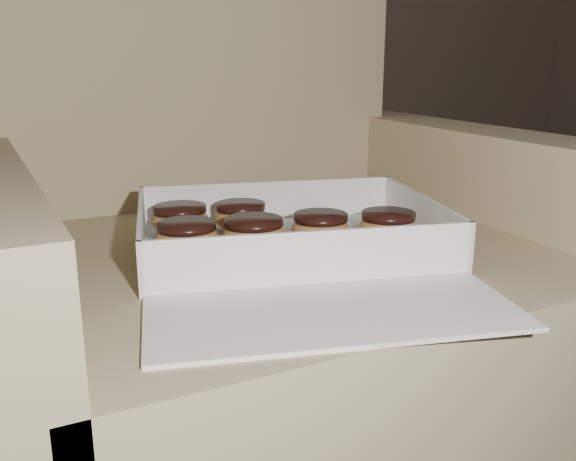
# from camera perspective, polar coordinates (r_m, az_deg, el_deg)

# --- Properties ---
(armchair) EXTENTS (0.90, 0.76, 0.94)m
(armchair) POSITION_cam_1_polar(r_m,az_deg,el_deg) (1.01, -2.15, -6.95)
(armchair) COLOR tan
(armchair) RESTS_ON floor
(bakery_box) EXTENTS (0.50, 0.55, 0.07)m
(bakery_box) POSITION_cam_1_polar(r_m,az_deg,el_deg) (0.85, 0.81, -1.68)
(bakery_box) COLOR white
(bakery_box) RESTS_ON armchair
(donut_a) EXTENTS (0.08, 0.08, 0.04)m
(donut_a) POSITION_cam_1_polar(r_m,az_deg,el_deg) (0.89, 2.92, 0.32)
(donut_a) COLOR #BF7B42
(donut_a) RESTS_ON bakery_box
(donut_b) EXTENTS (0.08, 0.08, 0.04)m
(donut_b) POSITION_cam_1_polar(r_m,az_deg,el_deg) (0.86, -3.06, -0.20)
(donut_b) COLOR #BF7B42
(donut_b) RESTS_ON bakery_box
(donut_c) EXTENTS (0.08, 0.08, 0.04)m
(donut_c) POSITION_cam_1_polar(r_m,az_deg,el_deg) (0.85, -8.96, -0.52)
(donut_c) COLOR #BF7B42
(donut_c) RESTS_ON bakery_box
(donut_d) EXTENTS (0.08, 0.08, 0.04)m
(donut_d) POSITION_cam_1_polar(r_m,az_deg,el_deg) (0.95, -9.57, 1.07)
(donut_d) COLOR #BF7B42
(donut_d) RESTS_ON bakery_box
(donut_e) EXTENTS (0.08, 0.08, 0.04)m
(donut_e) POSITION_cam_1_polar(r_m,az_deg,el_deg) (0.91, 8.89, 0.48)
(donut_e) COLOR #BF7B42
(donut_e) RESTS_ON bakery_box
(donut_f) EXTENTS (0.08, 0.08, 0.04)m
(donut_f) POSITION_cam_1_polar(r_m,az_deg,el_deg) (0.96, -4.24, 1.38)
(donut_f) COLOR #BF7B42
(donut_f) RESTS_ON bakery_box
(crumb_a) EXTENTS (0.01, 0.01, 0.00)m
(crumb_a) POSITION_cam_1_polar(r_m,az_deg,el_deg) (0.83, 7.44, -2.33)
(crumb_a) COLOR black
(crumb_a) RESTS_ON bakery_box
(crumb_b) EXTENTS (0.01, 0.01, 0.00)m
(crumb_b) POSITION_cam_1_polar(r_m,az_deg,el_deg) (0.84, 3.19, -2.02)
(crumb_b) COLOR black
(crumb_b) RESTS_ON bakery_box
(crumb_c) EXTENTS (0.01, 0.01, 0.00)m
(crumb_c) POSITION_cam_1_polar(r_m,az_deg,el_deg) (0.87, 8.72, -1.59)
(crumb_c) COLOR black
(crumb_c) RESTS_ON bakery_box
(crumb_d) EXTENTS (0.01, 0.01, 0.00)m
(crumb_d) POSITION_cam_1_polar(r_m,az_deg,el_deg) (0.77, -1.57, -3.80)
(crumb_d) COLOR black
(crumb_d) RESTS_ON bakery_box
(crumb_e) EXTENTS (0.01, 0.01, 0.00)m
(crumb_e) POSITION_cam_1_polar(r_m,az_deg,el_deg) (0.79, -11.10, -3.47)
(crumb_e) COLOR black
(crumb_e) RESTS_ON bakery_box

